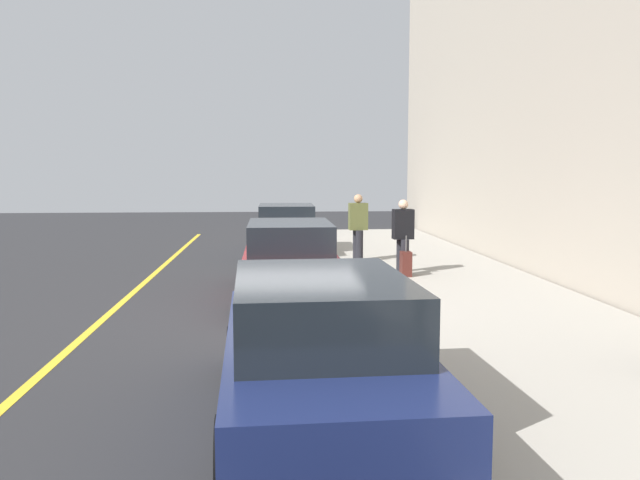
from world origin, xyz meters
name	(u,v)px	position (x,y,z in m)	size (l,w,h in m)	color
ground_plane	(290,308)	(0.00, 0.00, 0.00)	(56.00, 56.00, 0.00)	#28282B
sidewalk	(466,301)	(0.00, -3.30, 0.07)	(28.00, 4.60, 0.15)	#A39E93
lane_stripe_centre	(113,311)	(0.00, 3.20, 0.00)	(28.00, 0.14, 0.01)	gold
snow_bank_curb	(347,344)	(-2.92, -0.70, 0.11)	(8.34, 0.56, 0.22)	white
parked_car_navy	(319,349)	(-5.38, -0.12, 0.76)	(4.62, 2.02, 1.51)	black
parked_car_red	(290,259)	(1.05, -0.02, 0.76)	(4.66, 1.90, 1.51)	black
parked_car_silver	(286,229)	(7.58, -0.12, 0.76)	(4.29, 1.93, 1.51)	black
pedestrian_olive_coat	(358,226)	(4.94, -1.94, 1.09)	(0.58, 0.49, 1.76)	black
pedestrian_black_coat	(403,234)	(2.83, -2.68, 1.06)	(0.56, 0.48, 1.71)	black
rolling_suitcase	(406,264)	(2.44, -2.68, 0.43)	(0.34, 0.22, 0.92)	#471E19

